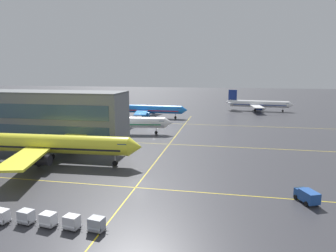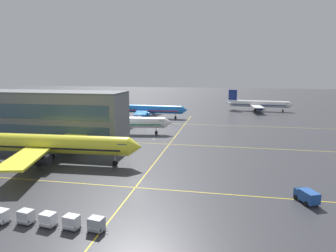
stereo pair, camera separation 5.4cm
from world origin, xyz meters
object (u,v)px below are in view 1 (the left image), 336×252
Objects in this scene: baggage_cart_row_second at (26,216)px; baggage_cart_row_middle at (48,219)px; airliner_second_row at (118,122)px; baggage_cart_row_fifth at (96,224)px; baggage_cart_row_fourth at (72,222)px; airliner_third_row at (147,109)px; airliner_far_left_stand at (258,104)px; service_truck_red_van at (307,195)px; airliner_front_gate at (51,144)px; baggage_cart_row_leftmost at (1,216)px.

baggage_cart_row_middle is (3.42, -0.18, 0.00)m from baggage_cart_row_second.
baggage_cart_row_fifth is at bearing -72.56° from airliner_second_row.
airliner_third_row is at bearing 98.61° from baggage_cart_row_fourth.
airliner_far_left_stand reaches higher than service_truck_red_van.
airliner_front_gate reaches higher than airliner_third_row.
baggage_cart_row_second is 1.00× the size of baggage_cart_row_middle.
airliner_third_row reaches higher than baggage_cart_row_second.
airliner_third_row is at bearing 92.37° from baggage_cart_row_leftmost.
airliner_third_row is 93.19m from baggage_cart_row_second.
service_truck_red_van reaches higher than baggage_cart_row_fourth.
baggage_cart_row_leftmost and baggage_cart_row_second have the same top height.
airliner_third_row is 91.30m from service_truck_red_van.
airliner_third_row is 58.28m from airliner_far_left_stand.
baggage_cart_row_fourth is (3.42, -0.07, 0.00)m from baggage_cart_row_middle.
airliner_front_gate is 1.16× the size of airliner_second_row.
airliner_front_gate is at bearing -95.98° from airliner_second_row.
baggage_cart_row_leftmost is at bearing -160.86° from service_truck_red_van.
airliner_third_row reaches higher than baggage_cart_row_leftmost.
baggage_cart_row_middle is (-38.29, -124.63, -2.52)m from airliner_far_left_stand.
baggage_cart_row_fifth is (3.42, 0.10, 0.00)m from baggage_cart_row_fourth.
baggage_cart_row_fourth is 3.42m from baggage_cart_row_fifth.
airliner_second_row is 82.72m from airliner_far_left_stand.
service_truck_red_van is at bearing -91.40° from airliner_far_left_stand.
airliner_front_gate is 112.26m from airliner_far_left_stand.
airliner_third_row is at bearing 120.48° from service_truck_red_van.
airliner_third_row reaches higher than baggage_cart_row_middle.
baggage_cart_row_second is at bearing -65.66° from airliner_front_gate.
baggage_cart_row_leftmost is 3.45m from baggage_cart_row_second.
airliner_third_row is 1.04× the size of airliner_far_left_stand.
baggage_cart_row_second and baggage_cart_row_middle have the same top height.
baggage_cart_row_fifth is (-28.77, -14.37, -0.17)m from service_truck_red_van.
service_truck_red_van is 1.58× the size of baggage_cart_row_middle.
baggage_cart_row_middle is at bearing -107.08° from airliner_far_left_stand.
airliner_far_left_stand reaches higher than baggage_cart_row_fifth.
baggage_cart_row_leftmost is at bearing -178.54° from baggage_cart_row_fourth.
baggage_cart_row_leftmost is 1.00× the size of baggage_cart_row_fourth.
airliner_front_gate is 9.05× the size of service_truck_red_van.
airliner_far_left_stand is at bearing 75.83° from baggage_cart_row_fifth.
airliner_second_row is 60.65m from baggage_cart_row_fourth.
airliner_second_row is 61.49m from baggage_cart_row_fifth.
airliner_third_row is 94.69m from baggage_cart_row_fifth.
baggage_cart_row_fourth is (10.25, 0.26, 0.00)m from baggage_cart_row_leftmost.
service_truck_red_van is 1.58× the size of baggage_cart_row_leftmost.
baggage_cart_row_second is at bearing -108.53° from airliner_far_left_stand.
airliner_front_gate is 32.98m from airliner_second_row.
airliner_third_row is 93.50m from baggage_cart_row_leftmost.
baggage_cart_row_middle is at bearing -157.98° from service_truck_red_van.
airliner_third_row is at bearing 88.51° from airliner_second_row.
airliner_second_row is 59.83m from baggage_cart_row_middle.
airliner_far_left_stand is at bearing 74.37° from baggage_cart_row_fourth.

